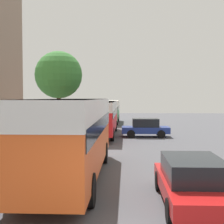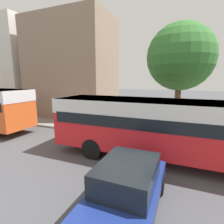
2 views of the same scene
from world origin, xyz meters
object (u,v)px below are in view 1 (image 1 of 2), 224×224
Objects in this scene: pedestrian_near_curb at (58,128)px; car_far_curb at (193,180)px; bus_lead at (70,127)px; car_crossing at (145,127)px; bus_following at (100,113)px; bus_third_in_line at (108,108)px.

car_far_curb is at bearing -61.87° from pedestrian_near_curb.
bus_lead reaches higher than car_crossing.
pedestrian_near_curb is at bearing 117.51° from car_crossing.
pedestrian_near_curb is (-6.82, 12.76, 0.31)m from car_far_curb.
bus_following is 6.37× the size of pedestrian_near_curb.
car_far_curb is at bearing -76.17° from bus_following.
pedestrian_near_curb reaches higher than car_crossing.
bus_following is at bearing 57.87° from pedestrian_near_curb.
car_crossing is (3.78, -0.86, -1.10)m from bus_following.
bus_following is 17.51m from car_far_curb.
bus_lead reaches higher than pedestrian_near_curb.
bus_following reaches higher than pedestrian_near_curb.
bus_lead is at bearing 146.84° from car_far_curb.
car_far_curb is (4.15, -2.71, -1.29)m from bus_lead.
bus_lead is 2.61× the size of car_crossing.
car_crossing is at bearing 74.33° from bus_lead.
bus_following reaches higher than bus_third_in_line.
car_crossing reaches higher than car_far_curb.
bus_third_in_line is at bearing 90.06° from bus_lead.
car_crossing is 7.25m from pedestrian_near_curb.
car_far_curb is at bearing -81.97° from bus_third_in_line.
bus_following is at bearing -89.99° from bus_third_in_line.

